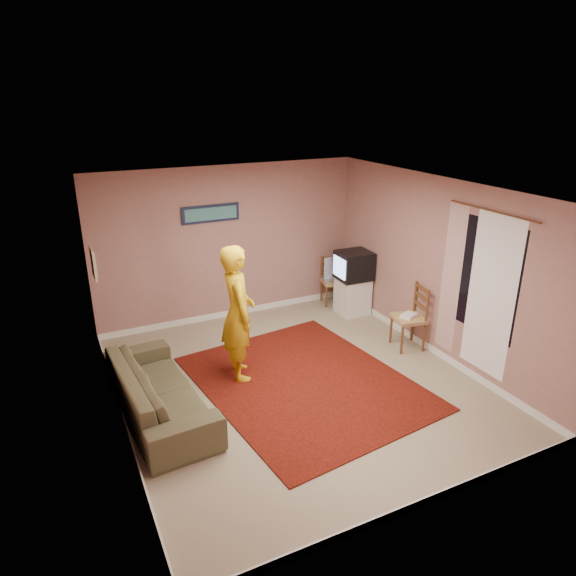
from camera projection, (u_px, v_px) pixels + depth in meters
name	position (u px, v px, depth m)	size (l,w,h in m)	color
ground	(296.00, 383.00, 6.92)	(5.00, 5.00, 0.00)	gray
wall_back	(229.00, 244.00, 8.55)	(4.50, 0.02, 2.60)	#9F7269
wall_front	(429.00, 391.00, 4.35)	(4.50, 0.02, 2.60)	#9F7269
wall_left	(111.00, 327.00, 5.53)	(0.02, 5.00, 2.60)	#9F7269
wall_right	(436.00, 268.00, 7.37)	(0.02, 5.00, 2.60)	#9F7269
ceiling	(297.00, 190.00, 5.98)	(4.50, 5.00, 0.02)	silver
baseboard_back	(232.00, 313.00, 8.99)	(4.50, 0.02, 0.10)	white
baseboard_front	(415.00, 505.00, 4.81)	(4.50, 0.02, 0.10)	white
baseboard_left	(125.00, 424.00, 5.98)	(0.02, 5.00, 0.10)	white
baseboard_right	(427.00, 346.00, 7.81)	(0.02, 5.00, 0.10)	white
window	(485.00, 278.00, 6.55)	(0.01, 1.10, 1.50)	black
curtain_sheer	(491.00, 296.00, 6.49)	(0.01, 0.75, 2.10)	white
curtain_floral	(451.00, 279.00, 7.08)	(0.01, 0.35, 2.10)	beige
curtain_rod	(492.00, 211.00, 6.22)	(0.02, 0.02, 1.40)	brown
picture_back	(211.00, 214.00, 8.20)	(0.95, 0.04, 0.28)	#131A36
picture_left	(93.00, 263.00, 6.80)	(0.04, 0.38, 0.42)	beige
area_rug	(305.00, 382.00, 6.92)	(2.51, 3.13, 0.02)	black
tv_cabinet	(352.00, 296.00, 9.00)	(0.51, 0.46, 0.64)	silver
crt_tv	(354.00, 265.00, 8.79)	(0.59, 0.53, 0.49)	black
chair_a	(333.00, 276.00, 9.33)	(0.47, 0.45, 0.47)	tan
dvd_player	(333.00, 279.00, 9.35)	(0.39, 0.28, 0.07)	#A8A7AC
blue_throw	(334.00, 267.00, 9.27)	(0.37, 0.05, 0.39)	#9AB9FC
chair_b	(409.00, 311.00, 7.68)	(0.51, 0.52, 0.54)	tan
game_console	(409.00, 315.00, 7.71)	(0.23, 0.17, 0.05)	white
sofa	(158.00, 391.00, 6.16)	(2.18, 0.85, 0.64)	#4D452F
person	(238.00, 313.00, 6.79)	(0.68, 0.45, 1.87)	gold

